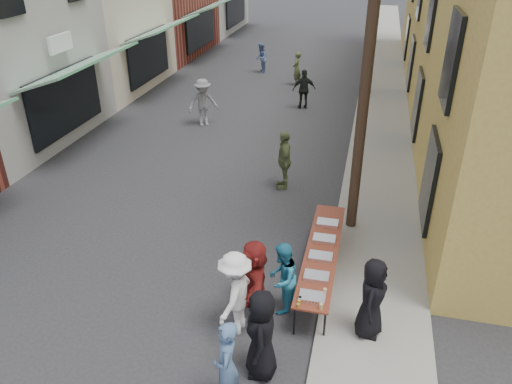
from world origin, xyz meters
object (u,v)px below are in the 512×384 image
at_px(catering_tray_sausage, 312,297).
at_px(guest_front_a, 261,334).
at_px(utility_pole_near, 369,55).
at_px(guest_front_c, 282,278).
at_px(serving_table, 322,252).
at_px(server, 372,298).

distance_m(catering_tray_sausage, guest_front_a, 1.45).
relative_size(utility_pole_near, guest_front_c, 5.72).
relative_size(serving_table, guest_front_a, 2.28).
bearing_deg(serving_table, utility_pole_near, 77.12).
bearing_deg(utility_pole_near, serving_table, -102.88).
xyz_separation_m(serving_table, guest_front_c, (-0.66, -1.21, 0.07)).
xyz_separation_m(catering_tray_sausage, guest_front_c, (-0.66, 0.44, -0.00)).
bearing_deg(catering_tray_sausage, guest_front_c, 146.66).
bearing_deg(guest_front_a, serving_table, 156.81).
bearing_deg(server, serving_table, 45.75).
bearing_deg(serving_table, server, -55.28).
xyz_separation_m(serving_table, catering_tray_sausage, (-0.00, -1.65, 0.08)).
height_order(utility_pole_near, catering_tray_sausage, utility_pole_near).
xyz_separation_m(serving_table, server, (1.10, -1.59, 0.22)).
relative_size(serving_table, catering_tray_sausage, 8.00).
bearing_deg(guest_front_c, utility_pole_near, 168.00).
height_order(catering_tray_sausage, server, server).
xyz_separation_m(utility_pole_near, guest_front_a, (-1.23, -5.22, -3.62)).
distance_m(guest_front_a, server, 2.24).
height_order(catering_tray_sausage, guest_front_c, guest_front_c).
xyz_separation_m(utility_pole_near, serving_table, (-0.53, -2.30, -3.79)).
xyz_separation_m(guest_front_a, server, (1.80, 1.33, 0.05)).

